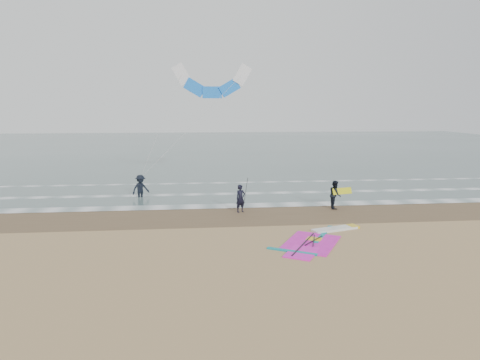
{
  "coord_description": "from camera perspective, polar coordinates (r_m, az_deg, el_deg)",
  "views": [
    {
      "loc": [
        -3.89,
        -17.71,
        6.09
      ],
      "look_at": [
        -1.61,
        5.0,
        2.2
      ],
      "focal_mm": 32.0,
      "sensor_mm": 36.0,
      "label": 1
    }
  ],
  "objects": [
    {
      "name": "ground",
      "position": [
        19.12,
        6.4,
        -8.96
      ],
      "size": [
        120.0,
        120.0,
        0.0
      ],
      "primitive_type": "plane",
      "color": "tan",
      "rests_on": "ground"
    },
    {
      "name": "foam_waterline",
      "position": [
        29.05,
        2.1,
        -2.37
      ],
      "size": [
        120.0,
        9.15,
        0.02
      ],
      "color": "white",
      "rests_on": "ground"
    },
    {
      "name": "sea_water",
      "position": [
        66.1,
        -2.33,
        4.38
      ],
      "size": [
        120.0,
        80.0,
        0.02
      ],
      "primitive_type": "cube",
      "color": "#47605E",
      "rests_on": "ground"
    },
    {
      "name": "windsurf_rig",
      "position": [
        20.43,
        10.46,
        -7.73
      ],
      "size": [
        5.24,
        4.96,
        0.13
      ],
      "color": "white",
      "rests_on": "ground"
    },
    {
      "name": "person_standing",
      "position": [
        25.03,
        0.07,
        -2.48
      ],
      "size": [
        0.71,
        0.61,
        1.64
      ],
      "primitive_type": "imported",
      "rotation": [
        0.0,
        0.0,
        0.43
      ],
      "color": "black",
      "rests_on": "ground"
    },
    {
      "name": "person_wading",
      "position": [
        29.84,
        -13.13,
        -0.48
      ],
      "size": [
        1.42,
        1.3,
        1.92
      ],
      "primitive_type": "imported",
      "rotation": [
        0.0,
        0.0,
        0.62
      ],
      "color": "black",
      "rests_on": "ground"
    },
    {
      "name": "carried_kiteboard",
      "position": [
        26.56,
        13.46,
        -1.44
      ],
      "size": [
        1.3,
        0.51,
        0.39
      ],
      "color": "yellow",
      "rests_on": "ground"
    },
    {
      "name": "surf_kite",
      "position": [
        33.31,
        -3.77,
        12.7
      ],
      "size": [
        8.16,
        4.24,
        8.1
      ],
      "color": "white",
      "rests_on": "ground"
    },
    {
      "name": "person_walking",
      "position": [
        26.57,
        12.56,
        -1.91
      ],
      "size": [
        0.77,
        0.93,
        1.73
      ],
      "primitive_type": "imported",
      "rotation": [
        0.0,
        0.0,
        1.42
      ],
      "color": "black",
      "rests_on": "ground"
    },
    {
      "name": "held_pole",
      "position": [
        24.98,
        0.76,
        -1.61
      ],
      "size": [
        0.17,
        0.86,
        1.82
      ],
      "color": "black",
      "rests_on": "ground"
    },
    {
      "name": "wet_sand_band",
      "position": [
        24.78,
        3.5,
        -4.56
      ],
      "size": [
        120.0,
        5.0,
        0.01
      ],
      "primitive_type": "cube",
      "color": "brown",
      "rests_on": "ground"
    }
  ]
}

